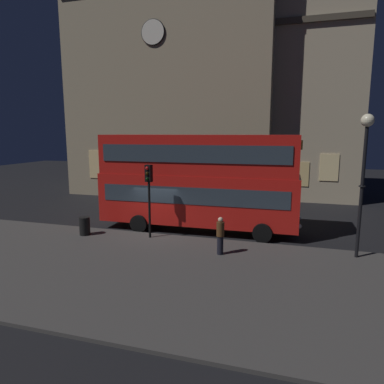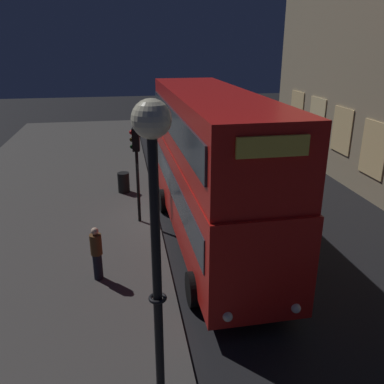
% 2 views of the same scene
% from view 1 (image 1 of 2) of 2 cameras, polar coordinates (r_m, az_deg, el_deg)
% --- Properties ---
extents(ground_plane, '(80.00, 80.00, 0.00)m').
position_cam_1_polar(ground_plane, '(19.17, -5.79, -6.71)').
color(ground_plane, black).
extents(sidewalk_slab, '(44.00, 9.38, 0.12)m').
position_cam_1_polar(sidewalk_slab, '(14.81, -13.54, -11.73)').
color(sidewalk_slab, '#423F3D').
rests_on(sidewalk_slab, ground).
extents(building_with_clock, '(17.34, 8.92, 19.57)m').
position_cam_1_polar(building_with_clock, '(32.59, -2.64, 17.43)').
color(building_with_clock, tan).
rests_on(building_with_clock, ground).
extents(building_plain_facade, '(13.12, 7.43, 16.89)m').
position_cam_1_polar(building_plain_facade, '(31.88, 13.91, 14.91)').
color(building_plain_facade, tan).
rests_on(building_plain_facade, ground).
extents(double_decker_bus, '(11.00, 3.07, 5.29)m').
position_cam_1_polar(double_decker_bus, '(19.09, 0.94, 2.34)').
color(double_decker_bus, red).
rests_on(double_decker_bus, ground).
extents(traffic_light_near_kerb, '(0.35, 0.38, 3.72)m').
position_cam_1_polar(traffic_light_near_kerb, '(17.44, -7.10, 1.06)').
color(traffic_light_near_kerb, black).
rests_on(traffic_light_near_kerb, sidewalk_slab).
extents(street_lamp, '(0.52, 0.52, 6.04)m').
position_cam_1_polar(street_lamp, '(15.95, 26.49, 5.72)').
color(street_lamp, black).
rests_on(street_lamp, sidewalk_slab).
extents(pedestrian, '(0.34, 0.34, 1.68)m').
position_cam_1_polar(pedestrian, '(15.33, 4.67, -7.08)').
color(pedestrian, black).
rests_on(pedestrian, sidewalk_slab).
extents(litter_bin, '(0.55, 0.55, 0.94)m').
position_cam_1_polar(litter_bin, '(19.07, -17.20, -5.35)').
color(litter_bin, black).
rests_on(litter_bin, sidewalk_slab).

